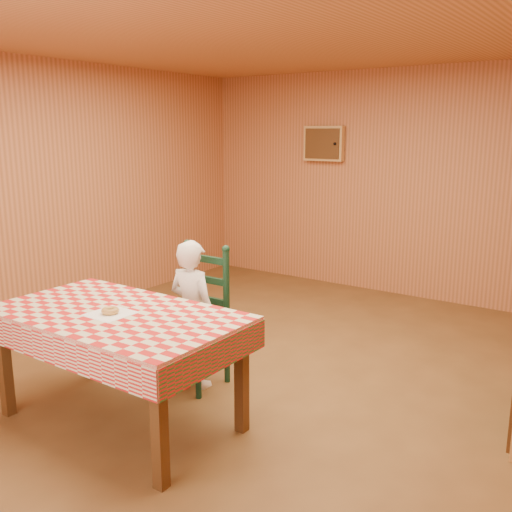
% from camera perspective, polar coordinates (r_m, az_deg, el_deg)
% --- Properties ---
extents(ground, '(6.00, 6.00, 0.00)m').
position_cam_1_polar(ground, '(4.58, -1.46, -12.14)').
color(ground, brown).
rests_on(ground, ground).
extents(cabin_walls, '(5.10, 6.05, 2.65)m').
position_cam_1_polar(cabin_walls, '(4.61, 2.39, 11.44)').
color(cabin_walls, '#BA7043').
rests_on(cabin_walls, ground).
extents(dining_table, '(1.66, 0.96, 0.77)m').
position_cam_1_polar(dining_table, '(3.79, -13.72, -6.64)').
color(dining_table, '#533216').
rests_on(dining_table, ground).
extents(ladder_chair, '(0.44, 0.40, 1.08)m').
position_cam_1_polar(ladder_chair, '(4.38, -5.84, -6.29)').
color(ladder_chair, black).
rests_on(ladder_chair, ground).
extents(seated_child, '(0.41, 0.27, 1.12)m').
position_cam_1_polar(seated_child, '(4.32, -6.35, -5.74)').
color(seated_child, white).
rests_on(seated_child, ground).
extents(napkin, '(0.26, 0.26, 0.00)m').
position_cam_1_polar(napkin, '(3.74, -14.36, -5.62)').
color(napkin, white).
rests_on(napkin, dining_table).
extents(donut, '(0.14, 0.14, 0.04)m').
position_cam_1_polar(donut, '(3.73, -14.37, -5.31)').
color(donut, '#B58541').
rests_on(donut, napkin).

